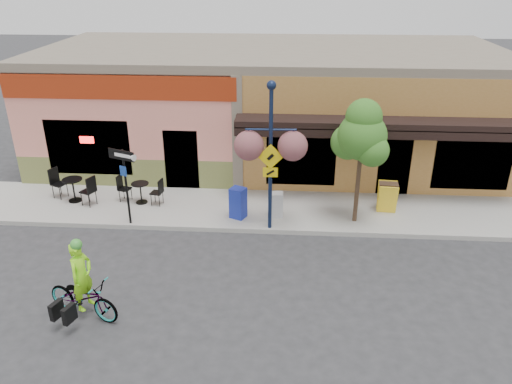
# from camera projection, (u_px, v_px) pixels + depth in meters

# --- Properties ---
(ground) EXTENTS (90.00, 90.00, 0.00)m
(ground) POSITION_uv_depth(u_px,v_px,m) (260.00, 242.00, 14.79)
(ground) COLOR #2D2D30
(ground) RESTS_ON ground
(sidewalk) EXTENTS (24.00, 3.00, 0.15)m
(sidewalk) POSITION_uv_depth(u_px,v_px,m) (264.00, 209.00, 16.57)
(sidewalk) COLOR #9E9B93
(sidewalk) RESTS_ON ground
(curb) EXTENTS (24.00, 0.12, 0.15)m
(curb) POSITION_uv_depth(u_px,v_px,m) (262.00, 231.00, 15.25)
(curb) COLOR #A8A59E
(curb) RESTS_ON ground
(building) EXTENTS (18.20, 8.20, 4.50)m
(building) POSITION_uv_depth(u_px,v_px,m) (271.00, 103.00, 20.64)
(building) COLOR #F28A78
(building) RESTS_ON ground
(bicycle) EXTENTS (2.02, 1.25, 1.00)m
(bicycle) POSITION_uv_depth(u_px,v_px,m) (83.00, 297.00, 11.53)
(bicycle) COLOR maroon
(bicycle) RESTS_ON ground
(cyclist_rider) EXTENTS (0.58, 0.71, 1.68)m
(cyclist_rider) POSITION_uv_depth(u_px,v_px,m) (83.00, 285.00, 11.38)
(cyclist_rider) COLOR #96FF1A
(cyclist_rider) RESTS_ON ground
(lamp_post) EXTENTS (1.46, 0.63, 4.52)m
(lamp_post) POSITION_uv_depth(u_px,v_px,m) (271.00, 158.00, 14.35)
(lamp_post) COLOR #131F3D
(lamp_post) RESTS_ON sidewalk
(one_way_sign) EXTENTS (0.94, 0.54, 2.43)m
(one_way_sign) POSITION_uv_depth(u_px,v_px,m) (127.00, 187.00, 15.06)
(one_way_sign) COLOR black
(one_way_sign) RESTS_ON sidewalk
(cafe_set_left) EXTENTS (1.96, 1.50, 1.05)m
(cafe_set_left) POSITION_uv_depth(u_px,v_px,m) (73.00, 187.00, 16.78)
(cafe_set_left) COLOR black
(cafe_set_left) RESTS_ON sidewalk
(cafe_set_right) EXTENTS (1.67, 1.05, 0.93)m
(cafe_set_right) POSITION_uv_depth(u_px,v_px,m) (141.00, 190.00, 16.68)
(cafe_set_right) COLOR black
(cafe_set_right) RESTS_ON sidewalk
(newspaper_box_blue) EXTENTS (0.58, 0.55, 1.00)m
(newspaper_box_blue) POSITION_uv_depth(u_px,v_px,m) (238.00, 203.00, 15.71)
(newspaper_box_blue) COLOR #1A2BA1
(newspaper_box_blue) RESTS_ON sidewalk
(newspaper_box_grey) EXTENTS (0.40, 0.36, 0.80)m
(newspaper_box_grey) POSITION_uv_depth(u_px,v_px,m) (277.00, 205.00, 15.82)
(newspaper_box_grey) COLOR silver
(newspaper_box_grey) RESTS_ON sidewalk
(street_tree) EXTENTS (2.03, 2.03, 3.94)m
(street_tree) POSITION_uv_depth(u_px,v_px,m) (360.00, 162.00, 14.88)
(street_tree) COLOR #3D7A26
(street_tree) RESTS_ON sidewalk
(sandwich_board) EXTENTS (0.63, 0.49, 1.00)m
(sandwich_board) POSITION_uv_depth(u_px,v_px,m) (388.00, 200.00, 15.93)
(sandwich_board) COLOR yellow
(sandwich_board) RESTS_ON sidewalk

